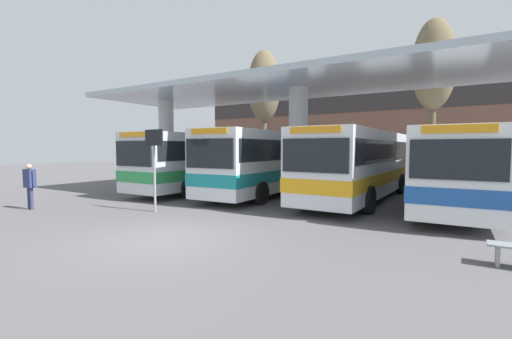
% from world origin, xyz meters
% --- Properties ---
extents(ground_plane, '(100.00, 100.00, 0.00)m').
position_xyz_m(ground_plane, '(0.00, 0.00, 0.00)').
color(ground_plane, '#565456').
extents(townhouse_backdrop, '(40.00, 0.58, 7.76)m').
position_xyz_m(townhouse_backdrop, '(0.00, 27.36, 4.52)').
color(townhouse_backdrop, brown).
rests_on(townhouse_backdrop, ground_plane).
extents(station_canopy, '(22.28, 6.95, 5.43)m').
position_xyz_m(station_canopy, '(0.00, 8.26, 4.64)').
color(station_canopy, silver).
rests_on(station_canopy, ground_plane).
extents(transit_bus_left_bay, '(2.83, 11.24, 3.14)m').
position_xyz_m(transit_bus_left_bay, '(-5.83, 9.24, 1.76)').
color(transit_bus_left_bay, silver).
rests_on(transit_bus_left_bay, ground_plane).
extents(transit_bus_center_bay, '(3.02, 10.52, 3.20)m').
position_xyz_m(transit_bus_center_bay, '(-2.02, 9.16, 1.78)').
color(transit_bus_center_bay, silver).
rests_on(transit_bus_center_bay, ground_plane).
extents(transit_bus_right_bay, '(2.85, 11.19, 3.15)m').
position_xyz_m(transit_bus_right_bay, '(2.51, 9.77, 1.76)').
color(transit_bus_right_bay, silver).
rests_on(transit_bus_right_bay, ground_plane).
extents(transit_bus_far_right_bay, '(3.02, 12.43, 3.05)m').
position_xyz_m(transit_bus_far_right_bay, '(6.33, 10.33, 1.71)').
color(transit_bus_far_right_bay, white).
rests_on(transit_bus_far_right_bay, ground_plane).
extents(info_sign_platform, '(0.90, 0.09, 3.10)m').
position_xyz_m(info_sign_platform, '(-3.24, 2.53, 2.20)').
color(info_sign_platform, gray).
rests_on(info_sign_platform, ground_plane).
extents(pedestrian_waiting, '(0.66, 0.29, 1.78)m').
position_xyz_m(pedestrian_waiting, '(-7.77, 0.28, 1.09)').
color(pedestrian_waiting, '#333856').
rests_on(pedestrian_waiting, ground_plane).
extents(poplar_tree_behind_left, '(2.49, 2.49, 10.17)m').
position_xyz_m(poplar_tree_behind_left, '(4.82, 17.07, 7.31)').
color(poplar_tree_behind_left, brown).
rests_on(poplar_tree_behind_left, ground_plane).
extents(poplar_tree_behind_right, '(2.56, 2.56, 10.09)m').
position_xyz_m(poplar_tree_behind_right, '(-7.09, 17.16, 7.17)').
color(poplar_tree_behind_right, brown).
rests_on(poplar_tree_behind_right, ground_plane).
extents(parked_car_street, '(4.46, 2.07, 2.11)m').
position_xyz_m(parked_car_street, '(-11.14, 23.69, 1.04)').
color(parked_car_street, navy).
rests_on(parked_car_street, ground_plane).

